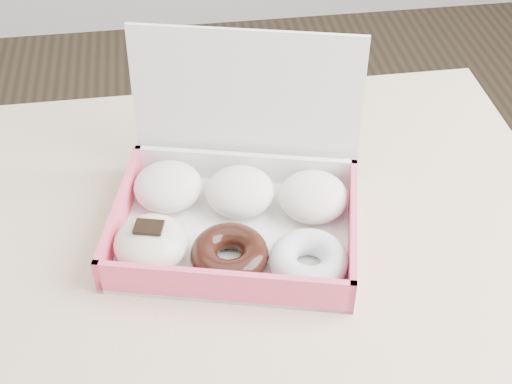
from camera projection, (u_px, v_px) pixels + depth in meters
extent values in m
cube|color=tan|center=(93.00, 306.00, 0.82)|extent=(1.20, 0.80, 0.04)
cylinder|color=tan|center=(413.00, 258.00, 1.39)|extent=(0.05, 0.05, 0.71)
cube|color=white|center=(235.00, 235.00, 0.88)|extent=(0.33, 0.28, 0.01)
cube|color=#FB5373|center=(223.00, 287.00, 0.79)|extent=(0.28, 0.08, 0.05)
cube|color=white|center=(245.00, 169.00, 0.94)|extent=(0.28, 0.08, 0.05)
cube|color=#FB5373|center=(121.00, 214.00, 0.87)|extent=(0.06, 0.21, 0.05)
cube|color=#FB5373|center=(352.00, 231.00, 0.85)|extent=(0.06, 0.21, 0.05)
cube|color=white|center=(246.00, 108.00, 0.90)|extent=(0.29, 0.09, 0.21)
ellipsoid|color=white|center=(168.00, 186.00, 0.90)|extent=(0.11, 0.11, 0.05)
ellipsoid|color=white|center=(240.00, 191.00, 0.90)|extent=(0.11, 0.11, 0.05)
ellipsoid|color=white|center=(313.00, 197.00, 0.89)|extent=(0.11, 0.11, 0.05)
ellipsoid|color=beige|center=(151.00, 243.00, 0.83)|extent=(0.11, 0.11, 0.05)
cube|color=black|center=(149.00, 227.00, 0.81)|extent=(0.04, 0.03, 0.00)
torus|color=black|center=(230.00, 254.00, 0.83)|extent=(0.11, 0.11, 0.03)
torus|color=white|center=(309.00, 260.00, 0.82)|extent=(0.11, 0.11, 0.03)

